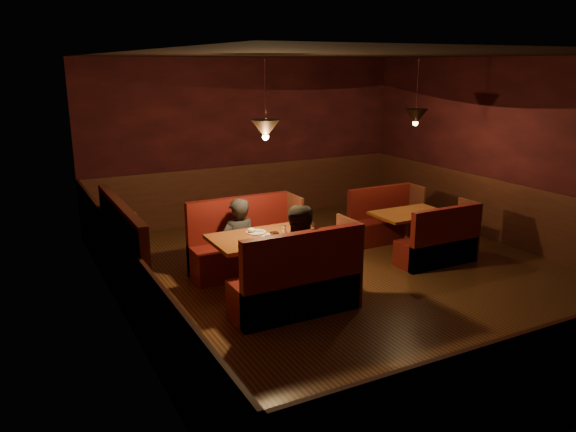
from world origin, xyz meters
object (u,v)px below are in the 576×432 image
diner_b (304,243)px  main_table (268,248)px  second_bench_near (440,246)px  second_table (409,222)px  main_bench_near (299,287)px  main_bench_far (245,249)px  second_bench_far (384,223)px  diner_a (238,225)px

diner_b → main_table: bearing=122.0°
diner_b → second_bench_near: bearing=25.3°
second_bench_near → second_table: bearing=92.2°
main_bench_near → diner_b: (0.15, 0.16, 0.46)m
diner_b → main_bench_far: bearing=113.1°
main_table → second_bench_far: 2.83m
main_bench_far → main_bench_near: bearing=-90.0°
main_table → second_bench_far: size_ratio=1.13×
main_bench_far → second_table: main_bench_far is taller
main_table → main_bench_near: main_bench_near is taller
second_table → main_bench_near: bearing=-155.3°
main_table → second_table: size_ratio=1.25×
second_bench_near → main_table: bearing=174.4°
main_bench_near → diner_a: bearing=96.2°
main_table → main_bench_far: 0.82m
main_bench_far → second_bench_far: bearing=6.1°
second_bench_far → diner_a: diner_a is taller
main_bench_far → second_bench_near: main_bench_far is taller
main_table → main_bench_far: size_ratio=0.91×
main_table → second_bench_near: 2.63m
main_bench_far → diner_a: 0.45m
main_bench_far → second_bench_far: 2.60m
main_bench_near → diner_b: size_ratio=0.95×
main_bench_far → diner_b: (0.15, -1.40, 0.46)m
second_bench_far → main_bench_far: bearing=-173.9°
second_table → diner_a: 2.74m
second_bench_far → main_table: bearing=-157.9°
main_bench_far → diner_a: bearing=-134.9°
main_table → diner_a: bearing=102.3°
main_bench_far → diner_a: diner_a is taller
main_bench_far → second_table: 2.60m
second_table → second_bench_far: bearing=87.8°
second_bench_near → diner_b: diner_b is taller
main_bench_near → diner_a: diner_a is taller
second_bench_far → diner_a: (-2.74, -0.43, 0.45)m
main_table → diner_b: 0.68m
main_bench_far → diner_b: diner_b is taller
main_table → second_bench_far: (2.60, 1.06, -0.29)m
main_bench_far → main_table: bearing=-91.2°
second_bench_near → diner_b: 2.52m
diner_b → second_bench_far: bearing=51.4°
main_bench_far → second_bench_near: size_ratio=1.24×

